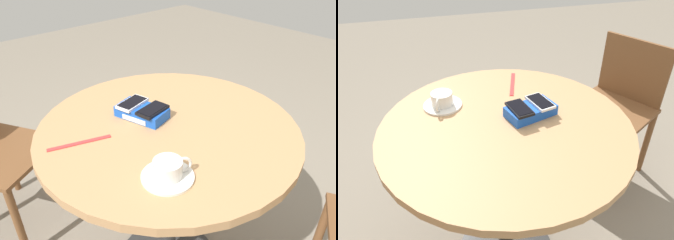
# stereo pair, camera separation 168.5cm
# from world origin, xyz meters

# --- Properties ---
(round_table) EXTENTS (0.93, 0.93, 0.78)m
(round_table) POSITION_xyz_m (0.00, 0.00, 0.63)
(round_table) COLOR #2D2D2D
(round_table) RESTS_ON ground_plane
(phone_box) EXTENTS (0.21, 0.15, 0.04)m
(phone_box) POSITION_xyz_m (-0.11, -0.04, 0.80)
(phone_box) COLOR blue
(phone_box) RESTS_ON round_table
(phone_white) EXTENTS (0.09, 0.13, 0.01)m
(phone_white) POSITION_xyz_m (-0.15, -0.05, 0.82)
(phone_white) COLOR silver
(phone_white) RESTS_ON phone_box
(phone_black) EXTENTS (0.09, 0.13, 0.01)m
(phone_black) POSITION_xyz_m (-0.06, -0.02, 0.82)
(phone_black) COLOR black
(phone_black) RESTS_ON phone_box
(saucer) EXTENTS (0.15, 0.15, 0.01)m
(saucer) POSITION_xyz_m (0.21, -0.19, 0.78)
(saucer) COLOR silver
(saucer) RESTS_ON round_table
(coffee_cup) EXTENTS (0.09, 0.11, 0.06)m
(coffee_cup) POSITION_xyz_m (0.21, -0.19, 0.81)
(coffee_cup) COLOR silver
(coffee_cup) RESTS_ON saucer
(lanyard_strap) EXTENTS (0.08, 0.20, 0.00)m
(lanyard_strap) POSITION_xyz_m (-0.11, -0.29, 0.78)
(lanyard_strap) COLOR red
(lanyard_strap) RESTS_ON round_table
(chair_near_window) EXTENTS (0.57, 0.57, 0.82)m
(chair_near_window) POSITION_xyz_m (-0.78, -0.45, 0.45)
(chair_near_window) COLOR brown
(chair_near_window) RESTS_ON ground_plane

